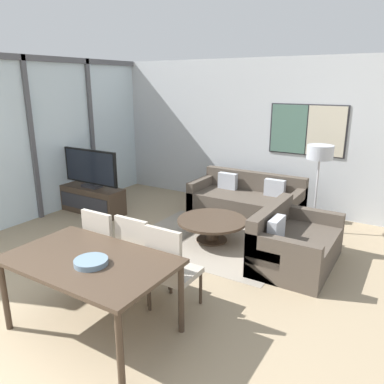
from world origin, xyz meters
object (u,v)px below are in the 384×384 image
dining_table (90,266)px  sofa_main (247,202)px  television (90,168)px  dining_chair_right (170,266)px  fruit_bowl (91,262)px  coffee_table (212,225)px  dining_chair_centre (139,254)px  floor_lamp (320,157)px  sofa_side (291,245)px  dining_chair_left (106,246)px  tv_console (93,200)px

dining_table → sofa_main: bearing=90.9°
television → dining_chair_right: bearing=-31.2°
television → fruit_bowl: bearing=-43.7°
coffee_table → dining_chair_centre: dining_chair_centre is taller
dining_chair_right → floor_lamp: bearing=76.9°
television → coffee_table: television is taller
television → sofa_side: size_ratio=0.91×
sofa_main → dining_chair_right: dining_chair_right is taller
dining_chair_left → sofa_side: bearing=46.4°
television → dining_chair_left: 2.85m
dining_table → floor_lamp: bearing=72.5°
tv_console → fruit_bowl: bearing=-43.7°
fruit_bowl → floor_lamp: 3.98m
sofa_main → dining_chair_left: bearing=-97.2°
dining_table → dining_chair_right: dining_chair_right is taller
dining_chair_centre → fruit_bowl: (0.11, -0.79, 0.28)m
sofa_main → fruit_bowl: (0.16, -3.93, 0.54)m
tv_console → fruit_bowl: (2.71, -2.59, 0.56)m
sofa_side → fruit_bowl: 2.78m
sofa_side → fruit_bowl: bearing=156.2°
tv_console → dining_chair_centre: size_ratio=1.29×
sofa_side → coffee_table: (-1.26, 0.09, 0.00)m
dining_chair_right → fruit_bowl: 0.86m
tv_console → coffee_table: tv_console is taller
tv_console → dining_chair_centre: 3.18m
television → dining_table: size_ratio=0.79×
dining_chair_left → fruit_bowl: dining_chair_left is taller
dining_table → fruit_bowl: (0.11, -0.07, 0.11)m
tv_console → television: size_ratio=1.01×
fruit_bowl → television: bearing=136.3°
television → dining_table: bearing=-44.0°
dining_table → dining_chair_left: (-0.46, 0.67, -0.17)m
fruit_bowl → floor_lamp: bearing=74.3°
dining_chair_left → floor_lamp: 3.54m
sofa_main → dining_chair_left: (-0.40, -3.18, 0.26)m
television → dining_chair_centre: 3.18m
television → sofa_main: (2.55, 1.34, -0.58)m
television → dining_chair_centre: bearing=-34.6°
dining_table → fruit_bowl: size_ratio=5.24×
tv_console → floor_lamp: size_ratio=0.89×
dining_chair_right → sofa_side: bearing=67.0°
dining_chair_left → fruit_bowl: (0.56, -0.75, 0.28)m
coffee_table → dining_chair_centre: size_ratio=1.08×
sofa_side → dining_table: 2.74m
dining_chair_centre → coffee_table: bearing=91.9°
dining_chair_right → fruit_bowl: (-0.35, -0.74, 0.28)m
coffee_table → television: bearing=-180.0°
sofa_main → fruit_bowl: size_ratio=6.39×
sofa_side → floor_lamp: size_ratio=0.98×
dining_chair_left → dining_chair_centre: bearing=5.8°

